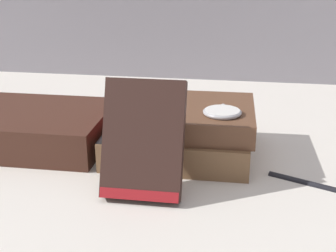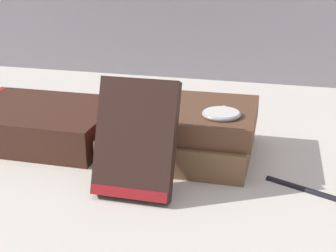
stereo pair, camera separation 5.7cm
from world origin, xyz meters
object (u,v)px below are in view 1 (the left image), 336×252
book_side_left (28,127)px  reading_glasses (161,111)px  book_flat_top (183,116)px  book_flat_bottom (176,140)px  fountain_pen (325,185)px  pocket_watch (222,112)px  book_leaning_front (143,144)px

book_side_left → reading_glasses: bearing=45.1°
book_flat_top → book_flat_bottom: bearing=-177.7°
book_flat_bottom → fountain_pen: book_flat_bottom is taller
book_flat_bottom → pocket_watch: size_ratio=3.65×
fountain_pen → book_flat_bottom: bearing=-178.5°
book_leaning_front → pocket_watch: size_ratio=2.52×
book_flat_top → book_leaning_front: 0.13m
book_flat_bottom → book_side_left: (-0.22, 0.00, 0.01)m
book_flat_top → pocket_watch: 0.06m
book_side_left → pocket_watch: pocket_watch is taller
book_flat_top → fountain_pen: size_ratio=1.38×
book_side_left → fountain_pen: (0.42, -0.08, -0.02)m
book_side_left → book_leaning_front: book_leaning_front is taller
book_flat_bottom → book_leaning_front: bearing=-99.5°
book_leaning_front → reading_glasses: size_ratio=1.35×
book_flat_top → book_leaning_front: bearing=-105.3°
fountain_pen → pocket_watch: bearing=-177.9°
book_flat_bottom → fountain_pen: 0.21m
book_flat_bottom → book_leaning_front: book_leaning_front is taller
pocket_watch → reading_glasses: 0.24m
book_flat_bottom → reading_glasses: bearing=106.4°
pocket_watch → book_flat_bottom: bearing=157.0°
book_side_left → book_leaning_front: (0.20, -0.12, 0.04)m
book_flat_top → book_side_left: bearing=178.7°
book_leaning_front → fountain_pen: (0.22, 0.04, -0.06)m
reading_glasses → fountain_pen: fountain_pen is taller
book_flat_top → reading_glasses: size_ratio=1.85×
reading_glasses → fountain_pen: 0.35m
book_flat_top → book_side_left: (-0.23, 0.00, -0.03)m
book_flat_top → book_leaning_front: (-0.03, -0.12, 0.01)m
book_flat_bottom → reading_glasses: 0.18m
pocket_watch → fountain_pen: 0.16m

